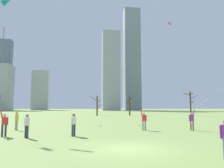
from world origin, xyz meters
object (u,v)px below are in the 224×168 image
object	(u,v)px
bystander_far_off_by_trees	(74,124)
distant_kite_high_overhead_pink	(171,35)
bare_tree_rightmost	(190,102)
bystander_watching_nearby	(27,125)
bare_tree_center	(130,104)
kite_flyer_midfield_left_teal	(103,85)
kite_flyer_foreground_right_purple	(10,92)
bare_tree_right_of_center	(97,105)

from	to	relation	value
bystander_far_off_by_trees	distant_kite_high_overhead_pink	world-z (taller)	distant_kite_high_overhead_pink
bystander_far_off_by_trees	bare_tree_rightmost	size ratio (longest dim) A/B	0.28
bystander_watching_nearby	bare_tree_center	xyz separation A→B (m)	(15.57, 35.96, 1.77)
kite_flyer_midfield_left_teal	bare_tree_center	world-z (taller)	kite_flyer_midfield_left_teal
distant_kite_high_overhead_pink	bare_tree_rightmost	bearing A→B (deg)	52.81
kite_flyer_midfield_left_teal	bare_tree_rightmost	world-z (taller)	kite_flyer_midfield_left_teal
kite_flyer_foreground_right_purple	distant_kite_high_overhead_pink	bearing A→B (deg)	28.71
distant_kite_high_overhead_pink	kite_flyer_midfield_left_teal	bearing A→B (deg)	-133.33
bystander_watching_nearby	bare_tree_rightmost	size ratio (longest dim) A/B	0.28
bystander_far_off_by_trees	distant_kite_high_overhead_pink	bearing A→B (deg)	48.96
kite_flyer_foreground_right_purple	bystander_watching_nearby	xyz separation A→B (m)	(3.24, -6.45, -2.68)
bystander_watching_nearby	bare_tree_right_of_center	distance (m)	36.66
distant_kite_high_overhead_pink	bare_tree_right_of_center	size ratio (longest dim) A/B	3.55
bare_tree_rightmost	distant_kite_high_overhead_pink	bearing A→B (deg)	-127.19
kite_flyer_midfield_left_teal	kite_flyer_foreground_right_purple	distance (m)	9.16
distant_kite_high_overhead_pink	bare_tree_right_of_center	xyz separation A→B (m)	(-11.42, 17.26, -11.88)
bare_tree_center	bare_tree_right_of_center	distance (m)	8.08
bystander_far_off_by_trees	bare_tree_right_of_center	bearing A→B (deg)	82.98
distant_kite_high_overhead_pink	bystander_far_off_by_trees	bearing A→B (deg)	-131.04
bystander_far_off_by_trees	kite_flyer_midfield_left_teal	bearing A→B (deg)	58.07
bystander_watching_nearby	distant_kite_high_overhead_pink	size ratio (longest dim) A/B	0.10
kite_flyer_foreground_right_purple	distant_kite_high_overhead_pink	distance (m)	27.49
bare_tree_right_of_center	bare_tree_rightmost	bearing A→B (deg)	-8.70
kite_flyer_midfield_left_teal	bystander_far_off_by_trees	world-z (taller)	kite_flyer_midfield_left_teal
kite_flyer_foreground_right_purple	bystander_watching_nearby	bearing A→B (deg)	-63.35
bystander_far_off_by_trees	bare_tree_rightmost	world-z (taller)	bare_tree_rightmost
bystander_far_off_by_trees	kite_flyer_foreground_right_purple	bearing A→B (deg)	136.78
bystander_far_off_by_trees	bare_tree_center	world-z (taller)	bare_tree_center
bystander_watching_nearby	distant_kite_high_overhead_pink	distance (m)	29.77
kite_flyer_midfield_left_teal	bare_tree_right_of_center	world-z (taller)	kite_flyer_midfield_left_teal
bystander_watching_nearby	bare_tree_right_of_center	bearing A→B (deg)	78.20
kite_flyer_foreground_right_purple	bare_tree_center	distance (m)	35.01
kite_flyer_midfield_left_teal	bare_tree_rightmost	size ratio (longest dim) A/B	2.56
bare_tree_right_of_center	kite_flyer_foreground_right_purple	bearing A→B (deg)	-110.06
kite_flyer_midfield_left_teal	bare_tree_center	bearing A→B (deg)	72.54
kite_flyer_foreground_right_purple	bystander_far_off_by_trees	bearing A→B (deg)	-43.22
bare_tree_center	bare_tree_rightmost	bearing A→B (deg)	-14.06
bystander_watching_nearby	bare_tree_right_of_center	size ratio (longest dim) A/B	0.34
bystander_watching_nearby	bystander_far_off_by_trees	bearing A→B (deg)	8.39
kite_flyer_foreground_right_purple	distant_kite_high_overhead_pink	world-z (taller)	kite_flyer_foreground_right_purple
kite_flyer_foreground_right_purple	bare_tree_rightmost	size ratio (longest dim) A/B	3.40
bystander_far_off_by_trees	bare_tree_right_of_center	xyz separation A→B (m)	(4.35, 35.38, 1.66)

